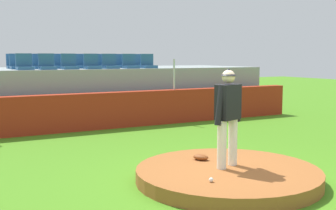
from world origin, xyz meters
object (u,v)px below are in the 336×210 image
at_px(stadium_chair_3, 92,64).
at_px(stadium_chair_18, 94,63).
at_px(stadium_chair_19, 111,63).
at_px(stadium_chair_10, 83,64).
at_px(stadium_chair_17, 74,63).
at_px(stadium_chair_4, 110,64).
at_px(stadium_chair_0, 24,65).
at_px(stadium_chair_6, 148,64).
at_px(stadium_chair_14, 14,64).
at_px(stadium_chair_11, 102,64).
at_px(stadium_chair_16, 56,64).
at_px(stadium_chair_5, 130,64).
at_px(stadium_chair_1, 47,65).
at_px(stadium_chair_2, 69,64).
at_px(stadium_chair_9, 62,64).
at_px(stadium_chair_8, 41,64).
at_px(pitcher, 228,110).
at_px(stadium_chair_7, 18,64).
at_px(stadium_chair_13, 137,63).
at_px(stadium_chair_15, 35,64).
at_px(stadium_chair_20, 128,63).
at_px(stadium_chair_12, 120,64).
at_px(fielding_glove, 201,157).
at_px(baseball, 211,180).

distance_m(stadium_chair_3, stadium_chair_18, 1.94).
relative_size(stadium_chair_18, stadium_chair_19, 1.00).
xyz_separation_m(stadium_chair_10, stadium_chair_17, (-0.05, 0.88, 0.00)).
xyz_separation_m(stadium_chair_4, stadium_chair_18, (0.03, 1.78, 0.00)).
bearing_deg(stadium_chair_4, stadium_chair_0, 0.16).
xyz_separation_m(stadium_chair_6, stadium_chair_14, (-4.19, 1.79, 0.00)).
bearing_deg(stadium_chair_11, stadium_chair_16, -33.62).
bearing_deg(stadium_chair_4, stadium_chair_5, 179.13).
distance_m(stadium_chair_1, stadium_chair_2, 0.71).
bearing_deg(stadium_chair_16, stadium_chair_9, 89.28).
xyz_separation_m(stadium_chair_0, stadium_chair_11, (2.78, 0.87, 0.00)).
bearing_deg(stadium_chair_9, stadium_chair_11, 178.16).
bearing_deg(stadium_chair_19, stadium_chair_14, 0.76).
relative_size(stadium_chair_8, stadium_chair_10, 1.00).
bearing_deg(pitcher, stadium_chair_14, 83.40).
distance_m(stadium_chair_3, stadium_chair_7, 2.36).
bearing_deg(pitcher, stadium_chair_19, 61.77).
distance_m(stadium_chair_1, stadium_chair_18, 2.80).
distance_m(stadium_chair_11, stadium_chair_19, 1.20).
xyz_separation_m(stadium_chair_2, stadium_chair_8, (-0.71, 0.87, 0.00)).
xyz_separation_m(stadium_chair_13, stadium_chair_16, (-2.77, 0.89, 0.00)).
bearing_deg(stadium_chair_18, stadium_chair_15, -0.80).
xyz_separation_m(stadium_chair_7, stadium_chair_10, (2.15, -0.00, 0.00)).
bearing_deg(stadium_chair_10, stadium_chair_18, -128.05).
height_order(stadium_chair_2, stadium_chair_20, same).
relative_size(stadium_chair_15, stadium_chair_18, 1.00).
bearing_deg(stadium_chair_18, stadium_chair_8, 23.33).
bearing_deg(stadium_chair_4, stadium_chair_8, -22.52).
height_order(stadium_chair_12, stadium_chair_13, same).
relative_size(stadium_chair_9, stadium_chair_19, 1.00).
bearing_deg(stadium_chair_4, stadium_chair_17, -68.62).
bearing_deg(fielding_glove, stadium_chair_2, 151.11).
distance_m(stadium_chair_5, stadium_chair_20, 1.91).
bearing_deg(stadium_chair_12, stadium_chair_15, -17.98).
bearing_deg(baseball, stadium_chair_8, 94.35).
bearing_deg(stadium_chair_6, stadium_chair_8, -14.17).
xyz_separation_m(stadium_chair_8, stadium_chair_10, (1.44, 0.04, 0.00)).
relative_size(stadium_chair_3, stadium_chair_10, 1.00).
relative_size(stadium_chair_4, stadium_chair_5, 1.00).
relative_size(stadium_chair_6, stadium_chair_13, 1.00).
bearing_deg(stadium_chair_12, stadium_chair_14, -13.96).
bearing_deg(stadium_chair_3, fielding_glove, 88.94).
bearing_deg(stadium_chair_2, baseball, 89.81).
distance_m(stadium_chair_0, stadium_chair_18, 3.31).
bearing_deg(stadium_chair_13, stadium_chair_19, -54.42).
bearing_deg(stadium_chair_12, stadium_chair_17, -32.03).
distance_m(stadium_chair_15, stadium_chair_17, 1.38).
xyz_separation_m(stadium_chair_13, stadium_chair_20, (0.01, 0.87, 0.00)).
height_order(baseball, stadium_chair_16, stadium_chair_16).
height_order(stadium_chair_4, stadium_chair_12, same).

